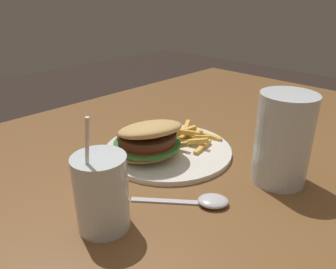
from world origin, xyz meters
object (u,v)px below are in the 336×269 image
(juice_glass, at_px, (102,195))
(spoon, at_px, (208,201))
(meal_plate_near, at_px, (158,143))
(beer_glass, at_px, (283,142))

(juice_glass, xyz_separation_m, spoon, (-0.14, 0.08, -0.05))
(meal_plate_near, distance_m, spoon, 0.18)
(meal_plate_near, height_order, juice_glass, juice_glass)
(beer_glass, xyz_separation_m, spoon, (0.15, -0.04, -0.07))
(beer_glass, bearing_deg, meal_plate_near, -68.23)
(meal_plate_near, distance_m, juice_glass, 0.23)
(meal_plate_near, xyz_separation_m, juice_glass, (0.20, 0.10, 0.02))
(juice_glass, distance_m, spoon, 0.17)
(beer_glass, relative_size, juice_glass, 0.90)
(meal_plate_near, bearing_deg, juice_glass, 25.52)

